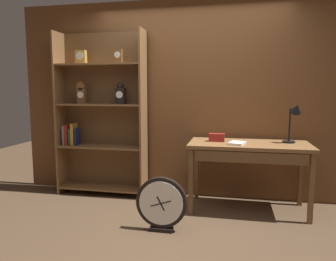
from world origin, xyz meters
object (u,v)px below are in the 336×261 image
object	(u,v)px
round_clock_large	(161,204)
desk_lamp	(295,116)
open_repair_manual	(237,143)
bookshelf	(101,116)
toolbox_small	(217,137)
workbench	(249,151)

from	to	relation	value
round_clock_large	desk_lamp	bearing A→B (deg)	31.88
desk_lamp	open_repair_manual	world-z (taller)	desk_lamp
open_repair_manual	round_clock_large	world-z (taller)	open_repair_manual
desk_lamp	round_clock_large	bearing A→B (deg)	-148.12
bookshelf	toolbox_small	bearing A→B (deg)	-7.79
toolbox_small	open_repair_manual	xyz separation A→B (m)	(0.24, -0.16, -0.04)
open_repair_manual	round_clock_large	bearing A→B (deg)	-121.18
bookshelf	desk_lamp	size ratio (longest dim) A/B	4.51
desk_lamp	round_clock_large	world-z (taller)	desk_lamp
desk_lamp	round_clock_large	distance (m)	1.83
bookshelf	round_clock_large	size ratio (longest dim) A/B	3.92
bookshelf	desk_lamp	xyz separation A→B (m)	(2.46, -0.18, 0.05)
workbench	toolbox_small	bearing A→B (deg)	170.23
workbench	round_clock_large	distance (m)	1.24
workbench	desk_lamp	distance (m)	0.66
open_repair_manual	toolbox_small	bearing A→B (deg)	163.64
desk_lamp	open_repair_manual	distance (m)	0.74
bookshelf	round_clock_large	distance (m)	1.70
bookshelf	round_clock_large	bearing A→B (deg)	-43.67
bookshelf	round_clock_large	world-z (taller)	bookshelf
bookshelf	toolbox_small	xyz separation A→B (m)	(1.58, -0.22, -0.22)
workbench	desk_lamp	size ratio (longest dim) A/B	2.85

